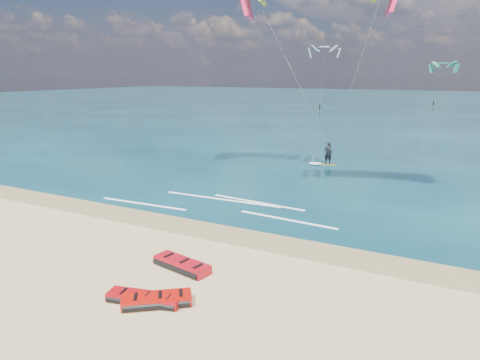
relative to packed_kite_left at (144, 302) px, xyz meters
name	(u,v)px	position (x,y,z in m)	size (l,w,h in m)	color
ground	(342,136)	(-3.87, 44.27, 0.00)	(320.00, 320.00, 0.00)	tan
wet_sand_strip	(175,224)	(-3.87, 7.27, 0.00)	(320.00, 2.40, 0.01)	brown
sea	(403,105)	(-3.87, 108.27, 0.02)	(320.00, 200.00, 0.04)	#0A2837
packed_kite_left	(144,302)	(0.00, 0.00, 0.00)	(2.91, 1.02, 0.37)	#AD090F
packed_kite_mid	(182,269)	(-0.34, 2.86, 0.00)	(2.87, 1.22, 0.44)	#B20C17
packed_kite_right	(157,304)	(0.50, 0.08, 0.00)	(2.64, 1.17, 0.42)	#BA0F07
kitesurfer_main	(324,67)	(-0.05, 21.40, 8.40)	(9.90, 11.53, 16.37)	#BCC216
shoreline_foam	(225,205)	(-2.97, 11.36, 0.04)	(15.13, 4.20, 0.01)	white
distant_kites	(424,85)	(2.38, 84.07, 5.58)	(47.48, 27.51, 13.06)	#FC4016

